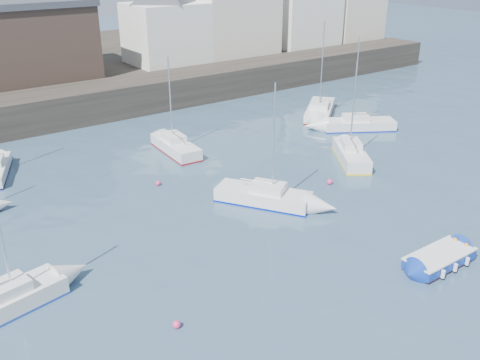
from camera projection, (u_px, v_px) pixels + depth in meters
water at (387, 291)px, 25.43m from camera, size 220.00×220.00×0.00m
quay_wall at (99, 101)px, 50.82m from camera, size 90.00×5.00×3.00m
land_strip at (41, 69)px, 64.23m from camera, size 90.00×32.00×2.80m
bldg_east_a at (229, 2)px, 63.75m from camera, size 13.36×13.36×11.80m
bldg_east_b at (301, 5)px, 69.64m from camera, size 11.88×11.88×9.95m
bldg_east_d at (165, 21)px, 59.16m from camera, size 11.14×11.14×8.95m
warehouse at (2, 41)px, 51.49m from camera, size 16.40×10.40×7.60m
blue_dinghy at (439, 259)px, 27.28m from camera, size 4.00×2.09×0.76m
sailboat_a at (3, 303)px, 23.76m from camera, size 5.91×2.93×7.36m
sailboat_b at (264, 196)px, 33.89m from camera, size 4.95×6.18×7.85m
sailboat_c at (351, 154)px, 40.50m from camera, size 4.67×5.74×7.48m
sailboat_d at (358, 124)px, 47.54m from camera, size 6.48×5.00×8.08m
sailboat_f at (176, 146)px, 42.25m from camera, size 2.19×5.83×7.45m
sailboat_g at (320, 110)px, 51.54m from camera, size 6.82×6.26×8.90m
buoy_near at (177, 327)px, 23.02m from camera, size 0.36×0.36×0.36m
buoy_mid at (330, 184)px, 36.80m from camera, size 0.39×0.39×0.39m
buoy_far at (158, 185)px, 36.64m from camera, size 0.35×0.35×0.35m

